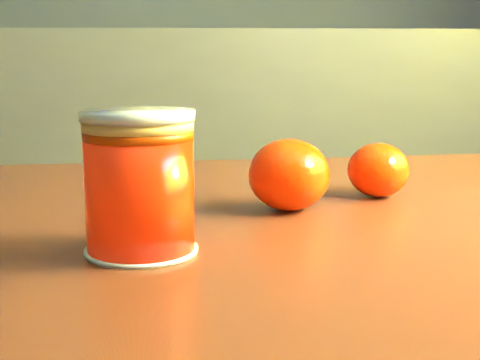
{
  "coord_description": "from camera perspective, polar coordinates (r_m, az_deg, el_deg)",
  "views": [
    {
      "loc": [
        0.69,
        -0.41,
        0.84
      ],
      "look_at": [
        0.72,
        0.07,
        0.75
      ],
      "focal_mm": 50.0,
      "sensor_mm": 36.0,
      "label": 1
    }
  ],
  "objects": [
    {
      "name": "table",
      "position": [
        0.64,
        9.08,
        -10.77
      ],
      "size": [
        0.99,
        0.73,
        0.7
      ],
      "rotation": [
        0.0,
        0.0,
        0.08
      ],
      "color": "maroon",
      "rests_on": "ground"
    },
    {
      "name": "juice_glass",
      "position": [
        0.48,
        -8.56,
        -0.3
      ],
      "size": [
        0.08,
        0.08,
        0.1
      ],
      "rotation": [
        0.0,
        0.0,
        0.15
      ],
      "color": "#FF2105",
      "rests_on": "table"
    },
    {
      "name": "orange_front",
      "position": [
        0.61,
        4.2,
        0.45
      ],
      "size": [
        0.08,
        0.08,
        0.07
      ],
      "primitive_type": "ellipsoid",
      "rotation": [
        0.0,
        0.0,
        -0.12
      ],
      "color": "#FF3405",
      "rests_on": "table"
    },
    {
      "name": "orange_back",
      "position": [
        0.68,
        11.72,
        0.84
      ],
      "size": [
        0.06,
        0.06,
        0.05
      ],
      "primitive_type": "ellipsoid",
      "rotation": [
        0.0,
        0.0,
        -0.0
      ],
      "color": "#FF3405",
      "rests_on": "table"
    }
  ]
}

